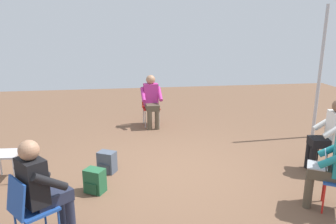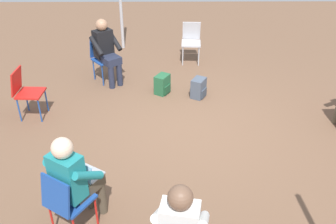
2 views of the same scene
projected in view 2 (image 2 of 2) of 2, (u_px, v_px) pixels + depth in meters
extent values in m
plane|color=brown|center=(192.00, 129.00, 5.96)|extent=(15.21, 15.21, 0.00)
cube|color=#1E4799|center=(72.00, 200.00, 4.02)|extent=(0.55, 0.55, 0.03)
cylinder|color=red|center=(74.00, 200.00, 4.34)|extent=(0.02, 0.02, 0.42)
cylinder|color=red|center=(96.00, 211.00, 4.18)|extent=(0.02, 0.02, 0.42)
cylinder|color=red|center=(52.00, 219.00, 4.09)|extent=(0.02, 0.02, 0.42)
cube|color=#1E4799|center=(55.00, 196.00, 3.77)|extent=(0.28, 0.37, 0.40)
cube|color=#1E4799|center=(105.00, 60.00, 7.24)|extent=(0.56, 0.56, 0.03)
cylinder|color=#1E4799|center=(118.00, 71.00, 7.33)|extent=(0.02, 0.02, 0.42)
cylinder|color=#1E4799|center=(103.00, 76.00, 7.15)|extent=(0.02, 0.02, 0.42)
cylinder|color=#1E4799|center=(109.00, 65.00, 7.56)|extent=(0.02, 0.02, 0.42)
cylinder|color=#1E4799|center=(94.00, 70.00, 7.37)|extent=(0.02, 0.02, 0.42)
cube|color=#1E4799|center=(99.00, 46.00, 7.25)|extent=(0.31, 0.36, 0.40)
cube|color=#B7B7BC|center=(191.00, 43.00, 7.98)|extent=(0.43, 0.43, 0.03)
cylinder|color=#B7B7BC|center=(199.00, 56.00, 7.95)|extent=(0.02, 0.02, 0.42)
cylinder|color=#B7B7BC|center=(183.00, 56.00, 7.96)|extent=(0.02, 0.02, 0.42)
cylinder|color=#B7B7BC|center=(199.00, 50.00, 8.24)|extent=(0.02, 0.02, 0.42)
cylinder|color=#B7B7BC|center=(183.00, 50.00, 8.25)|extent=(0.02, 0.02, 0.42)
cube|color=#B7B7BC|center=(191.00, 31.00, 8.03)|extent=(0.12, 0.39, 0.40)
cube|color=red|center=(31.00, 93.00, 6.08)|extent=(0.42, 0.42, 0.03)
cylinder|color=#1E4799|center=(47.00, 100.00, 6.33)|extent=(0.02, 0.02, 0.42)
cylinder|color=#1E4799|center=(40.00, 111.00, 6.04)|extent=(0.02, 0.02, 0.42)
cylinder|color=#1E4799|center=(27.00, 100.00, 6.34)|extent=(0.02, 0.02, 0.42)
cylinder|color=#1E4799|center=(19.00, 110.00, 6.05)|extent=(0.02, 0.02, 0.42)
cube|color=red|center=(16.00, 81.00, 5.97)|extent=(0.38, 0.11, 0.40)
cylinder|color=#4C4233|center=(90.00, 192.00, 4.43)|extent=(0.11, 0.11, 0.45)
cylinder|color=#4C4233|center=(102.00, 197.00, 4.35)|extent=(0.11, 0.11, 0.45)
cube|color=#4C4233|center=(83.00, 184.00, 4.12)|extent=(0.52, 0.48, 0.14)
cube|color=teal|center=(67.00, 176.00, 3.85)|extent=(0.37, 0.40, 0.52)
sphere|color=beige|center=(62.00, 148.00, 3.66)|extent=(0.22, 0.22, 0.22)
cylinder|color=teal|center=(60.00, 162.00, 3.99)|extent=(0.38, 0.29, 0.31)
cylinder|color=teal|center=(88.00, 176.00, 3.81)|extent=(0.38, 0.29, 0.31)
cube|color=#9EA0A5|center=(89.00, 173.00, 4.16)|extent=(0.35, 0.37, 0.02)
cube|color=#B2D1F2|center=(81.00, 171.00, 4.02)|extent=(0.20, 0.28, 0.20)
cylinder|color=#23283D|center=(119.00, 75.00, 7.16)|extent=(0.11, 0.11, 0.45)
cylinder|color=#23283D|center=(111.00, 77.00, 7.06)|extent=(0.11, 0.11, 0.45)
cube|color=#23283D|center=(110.00, 59.00, 7.07)|extent=(0.52, 0.50, 0.14)
cube|color=black|center=(103.00, 43.00, 7.06)|extent=(0.38, 0.40, 0.52)
sphere|color=#A87A5B|center=(101.00, 25.00, 6.88)|extent=(0.22, 0.22, 0.22)
cylinder|color=black|center=(115.00, 41.00, 7.09)|extent=(0.37, 0.32, 0.31)
cylinder|color=black|center=(96.00, 46.00, 6.87)|extent=(0.37, 0.32, 0.31)
sphere|color=brown|center=(180.00, 198.00, 3.08)|extent=(0.22, 0.22, 0.22)
cylinder|color=silver|center=(159.00, 214.00, 3.37)|extent=(0.41, 0.16, 0.31)
cylinder|color=silver|center=(204.00, 220.00, 3.31)|extent=(0.41, 0.16, 0.31)
cube|color=#235B38|center=(162.00, 84.00, 6.91)|extent=(0.34, 0.31, 0.36)
cube|color=#1C492C|center=(162.00, 88.00, 6.95)|extent=(0.30, 0.31, 0.16)
cube|color=#475160|center=(198.00, 88.00, 6.78)|extent=(0.34, 0.31, 0.36)
cube|color=#39414D|center=(198.00, 92.00, 6.82)|extent=(0.29, 0.31, 0.16)
cylinder|color=#B2B2B7|center=(120.00, 1.00, 8.37)|extent=(0.07, 0.07, 2.22)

